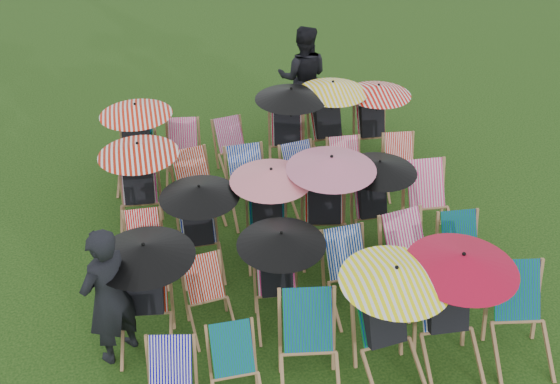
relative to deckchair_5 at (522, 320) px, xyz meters
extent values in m
plane|color=black|center=(-2.06, 2.25, -0.51)|extent=(100.00, 100.00, 0.00)
cube|color=#1007A1|center=(-3.91, 0.20, 0.07)|extent=(0.50, 0.41, 0.52)
cube|color=#0A6C3D|center=(-3.26, 0.25, 0.07)|extent=(0.44, 0.32, 0.52)
cube|color=#0A6D39|center=(-2.41, 0.35, 0.20)|extent=(0.59, 0.47, 0.63)
cube|color=#0B752F|center=(-1.59, 0.30, 0.18)|extent=(0.55, 0.43, 0.61)
cube|color=black|center=(-1.59, 0.25, 0.17)|extent=(0.48, 0.49, 0.64)
sphere|color=tan|center=(-1.60, 0.36, 0.51)|extent=(0.23, 0.23, 0.23)
cylinder|color=black|center=(-1.52, 0.21, 0.46)|extent=(0.03, 0.03, 0.75)
cone|color=#FFFA0D|center=(-1.52, 0.21, 0.80)|extent=(1.18, 1.18, 0.18)
cube|color=#0829AD|center=(-0.83, 0.33, 0.19)|extent=(0.55, 0.42, 0.63)
cube|color=black|center=(-0.83, 0.27, 0.19)|extent=(0.47, 0.48, 0.66)
sphere|color=tan|center=(-0.82, 0.38, 0.53)|extent=(0.23, 0.23, 0.23)
cylinder|color=black|center=(-0.77, 0.23, 0.48)|extent=(0.03, 0.03, 0.77)
cone|color=#B00A28|center=(-0.77, 0.23, 0.83)|extent=(1.21, 1.21, 0.19)
cube|color=#0A7036|center=(0.05, 0.27, 0.19)|extent=(0.59, 0.48, 0.63)
cube|color=red|center=(-4.10, 1.37, 0.14)|extent=(0.54, 0.43, 0.59)
cube|color=black|center=(-4.10, 1.32, 0.14)|extent=(0.47, 0.48, 0.61)
sphere|color=tan|center=(-4.09, 1.42, 0.46)|extent=(0.22, 0.22, 0.22)
cylinder|color=black|center=(-4.05, 1.27, 0.41)|extent=(0.03, 0.03, 0.72)
cone|color=black|center=(-4.05, 1.27, 0.74)|extent=(1.13, 1.13, 0.17)
cube|color=red|center=(-3.42, 1.44, 0.06)|extent=(0.47, 0.37, 0.51)
cube|color=#F53182|center=(-2.55, 1.34, 0.10)|extent=(0.49, 0.38, 0.54)
cube|color=black|center=(-2.55, 1.29, 0.10)|extent=(0.42, 0.43, 0.57)
sphere|color=tan|center=(-2.54, 1.39, 0.40)|extent=(0.20, 0.20, 0.20)
cylinder|color=black|center=(-2.50, 1.25, 0.35)|extent=(0.03, 0.03, 0.67)
cone|color=black|center=(-2.50, 1.25, 0.65)|extent=(1.05, 1.05, 0.16)
cube|color=#072C91|center=(-1.64, 1.43, 0.14)|extent=(0.51, 0.39, 0.58)
cube|color=#D42A75|center=(-0.83, 1.47, 0.19)|extent=(0.59, 0.47, 0.63)
cube|color=#0A6D2A|center=(-0.07, 1.46, 0.12)|extent=(0.50, 0.39, 0.56)
cube|color=red|center=(-4.08, 2.54, 0.07)|extent=(0.44, 0.33, 0.52)
cube|color=#071893|center=(-3.37, 2.52, 0.09)|extent=(0.46, 0.34, 0.54)
cube|color=black|center=(-3.37, 2.47, 0.09)|extent=(0.38, 0.39, 0.57)
sphere|color=tan|center=(-3.37, 2.57, 0.39)|extent=(0.20, 0.20, 0.20)
cylinder|color=black|center=(-3.31, 2.44, 0.35)|extent=(0.03, 0.03, 0.66)
cone|color=black|center=(-3.31, 2.44, 0.65)|extent=(1.04, 1.04, 0.16)
cube|color=#0A6E45|center=(-2.39, 2.61, 0.13)|extent=(0.53, 0.42, 0.57)
cube|color=black|center=(-2.40, 2.56, 0.13)|extent=(0.46, 0.47, 0.60)
sphere|color=tan|center=(-2.39, 2.66, 0.45)|extent=(0.21, 0.21, 0.21)
cylinder|color=black|center=(-2.35, 2.51, 0.40)|extent=(0.03, 0.03, 0.70)
cone|color=#E37482|center=(-2.35, 2.51, 0.72)|extent=(1.11, 1.11, 0.17)
cube|color=red|center=(-1.59, 2.55, 0.19)|extent=(0.60, 0.49, 0.63)
cube|color=black|center=(-1.60, 2.50, 0.19)|extent=(0.52, 0.54, 0.66)
sphere|color=tan|center=(-1.58, 2.61, 0.54)|extent=(0.23, 0.23, 0.23)
cylinder|color=black|center=(-1.54, 2.44, 0.48)|extent=(0.03, 0.03, 0.77)
cone|color=#CD6987|center=(-1.54, 2.44, 0.83)|extent=(1.21, 1.21, 0.19)
cube|color=#E02C7A|center=(-0.88, 2.59, 0.09)|extent=(0.46, 0.34, 0.54)
cube|color=black|center=(-0.88, 2.54, 0.09)|extent=(0.39, 0.40, 0.57)
sphere|color=tan|center=(-0.88, 2.64, 0.39)|extent=(0.20, 0.20, 0.20)
cylinder|color=black|center=(-0.83, 2.51, 0.34)|extent=(0.03, 0.03, 0.66)
cone|color=black|center=(-0.83, 2.51, 0.64)|extent=(1.04, 1.04, 0.16)
cube|color=#FC3280|center=(-0.05, 2.58, 0.20)|extent=(0.56, 0.43, 0.63)
cube|color=#F53193|center=(-4.08, 3.64, 0.15)|extent=(0.53, 0.41, 0.59)
cube|color=black|center=(-4.09, 3.59, 0.15)|extent=(0.45, 0.47, 0.62)
sphere|color=tan|center=(-4.08, 3.69, 0.47)|extent=(0.22, 0.22, 0.22)
cylinder|color=black|center=(-4.03, 3.54, 0.42)|extent=(0.03, 0.03, 0.72)
cone|color=#B41D09|center=(-4.03, 3.54, 0.75)|extent=(1.14, 1.14, 0.18)
cube|color=red|center=(-3.31, 3.78, 0.15)|extent=(0.55, 0.45, 0.59)
cube|color=#0728A4|center=(-2.50, 3.66, 0.16)|extent=(0.52, 0.39, 0.61)
cube|color=#06168B|center=(-1.66, 3.69, 0.12)|extent=(0.52, 0.42, 0.56)
cube|color=#FD3269|center=(-0.90, 3.74, 0.10)|extent=(0.48, 0.36, 0.55)
cube|color=red|center=(0.01, 3.74, 0.08)|extent=(0.48, 0.37, 0.53)
cube|color=#095F1F|center=(-4.06, 4.89, 0.15)|extent=(0.56, 0.46, 0.59)
cube|color=black|center=(-4.07, 4.84, 0.15)|extent=(0.49, 0.50, 0.62)
sphere|color=tan|center=(-4.05, 4.95, 0.47)|extent=(0.22, 0.22, 0.22)
cylinder|color=black|center=(-4.02, 4.79, 0.42)|extent=(0.03, 0.03, 0.72)
cone|color=red|center=(-4.02, 4.79, 0.75)|extent=(1.14, 1.14, 0.18)
cube|color=#F53182|center=(-3.33, 4.91, 0.11)|extent=(0.52, 0.42, 0.56)
cube|color=#E12D81|center=(-2.56, 4.90, 0.07)|extent=(0.48, 0.39, 0.52)
cube|color=red|center=(-1.59, 4.80, 0.18)|extent=(0.58, 0.47, 0.62)
cube|color=black|center=(-1.60, 4.75, 0.17)|extent=(0.50, 0.52, 0.64)
sphere|color=tan|center=(-1.58, 4.85, 0.51)|extent=(0.23, 0.23, 0.23)
cylinder|color=black|center=(-1.54, 4.69, 0.46)|extent=(0.03, 0.03, 0.75)
cone|color=black|center=(-1.54, 4.69, 0.80)|extent=(1.18, 1.18, 0.18)
cube|color=#C2060A|center=(-0.87, 4.90, 0.17)|extent=(0.53, 0.41, 0.61)
cube|color=black|center=(-0.87, 4.85, 0.17)|extent=(0.45, 0.47, 0.64)
sphere|color=tan|center=(-0.88, 4.96, 0.51)|extent=(0.22, 0.22, 0.22)
cylinder|color=black|center=(-0.80, 4.81, 0.45)|extent=(0.03, 0.03, 0.75)
cone|color=yellow|center=(-0.80, 4.81, 0.79)|extent=(1.18, 1.18, 0.18)
cube|color=red|center=(-0.10, 4.78, 0.13)|extent=(0.51, 0.39, 0.58)
cube|color=black|center=(-0.10, 4.73, 0.13)|extent=(0.43, 0.44, 0.60)
sphere|color=tan|center=(-0.10, 4.84, 0.45)|extent=(0.21, 0.21, 0.21)
cylinder|color=black|center=(-0.04, 4.69, 0.40)|extent=(0.03, 0.03, 0.71)
cone|color=red|center=(-0.04, 4.69, 0.72)|extent=(1.11, 1.11, 0.17)
imported|color=black|center=(-4.49, 1.01, 0.38)|extent=(0.77, 0.75, 1.78)
imported|color=black|center=(-0.99, 6.03, 0.46)|extent=(1.11, 0.97, 1.94)
camera|label=1|loc=(-3.77, -4.26, 5.13)|focal=40.00mm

